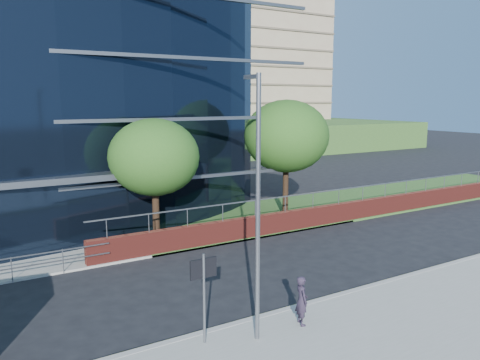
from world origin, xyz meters
TOP-DOWN VIEW (x-y plane):
  - grass_verge at (24.00, 11.00)m, footprint 36.00×8.00m
  - retaining_wall at (20.00, 7.30)m, footprint 34.00×0.40m
  - apartment_block at (32.00, 57.21)m, footprint 60.00×42.00m
  - street_sign at (4.50, -1.59)m, footprint 0.85×0.09m
  - tree_far_c at (7.00, 9.00)m, footprint 4.62×4.62m
  - tree_far_d at (16.00, 10.00)m, footprint 5.28×5.28m
  - tree_dist_e at (24.00, 40.00)m, footprint 4.62×4.62m
  - tree_dist_f at (40.00, 42.00)m, footprint 4.29×4.29m
  - streetlight_east at (6.00, -2.17)m, footprint 0.15×0.77m
  - pedestrian at (7.75, -2.15)m, footprint 0.53×0.68m

SIDE VIEW (x-z plane):
  - grass_verge at x=24.00m, z-range 0.00..0.12m
  - retaining_wall at x=20.00m, z-range -0.44..1.67m
  - pedestrian at x=7.75m, z-range 0.15..1.79m
  - street_sign at x=4.50m, z-range 0.75..3.55m
  - tree_dist_f at x=40.00m, z-range 1.19..7.23m
  - streetlight_east at x=6.00m, z-range 0.44..8.44m
  - tree_far_c at x=7.00m, z-range 1.28..7.79m
  - tree_dist_e at x=24.00m, z-range 1.28..7.79m
  - tree_far_d at x=16.00m, z-range 1.47..8.91m
  - apartment_block at x=32.00m, z-range -3.89..26.11m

